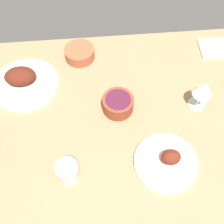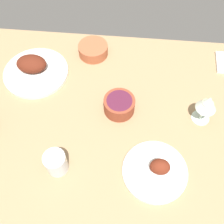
# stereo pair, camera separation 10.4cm
# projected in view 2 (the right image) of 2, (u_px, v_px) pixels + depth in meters

# --- Properties ---
(dining_table) EXTENTS (1.40, 0.90, 0.04)m
(dining_table) POSITION_uv_depth(u_px,v_px,m) (112.00, 117.00, 1.08)
(dining_table) COLOR #937551
(dining_table) RESTS_ON ground
(plate_far_side) EXTENTS (0.23, 0.23, 0.07)m
(plate_far_side) POSITION_uv_depth(u_px,v_px,m) (156.00, 170.00, 0.92)
(plate_far_side) COLOR silver
(plate_far_side) RESTS_ON dining_table
(plate_near_viewer) EXTENTS (0.28, 0.28, 0.08)m
(plate_near_viewer) POSITION_uv_depth(u_px,v_px,m) (34.00, 69.00, 1.16)
(plate_near_viewer) COLOR silver
(plate_near_viewer) RESTS_ON dining_table
(bowl_onions) EXTENTS (0.12, 0.12, 0.06)m
(bowl_onions) POSITION_uv_depth(u_px,v_px,m) (119.00, 105.00, 1.04)
(bowl_onions) COLOR brown
(bowl_onions) RESTS_ON dining_table
(bowl_sauce) EXTENTS (0.13, 0.13, 0.05)m
(bowl_sauce) POSITION_uv_depth(u_px,v_px,m) (93.00, 49.00, 1.21)
(bowl_sauce) COLOR #A35133
(bowl_sauce) RESTS_ON dining_table
(wine_glass) EXTENTS (0.08, 0.08, 0.14)m
(wine_glass) POSITION_uv_depth(u_px,v_px,m) (207.00, 104.00, 0.97)
(wine_glass) COLOR silver
(wine_glass) RESTS_ON dining_table
(water_tumbler) EXTENTS (0.08, 0.08, 0.09)m
(water_tumbler) POSITION_uv_depth(u_px,v_px,m) (56.00, 163.00, 0.91)
(water_tumbler) COLOR silver
(water_tumbler) RESTS_ON dining_table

